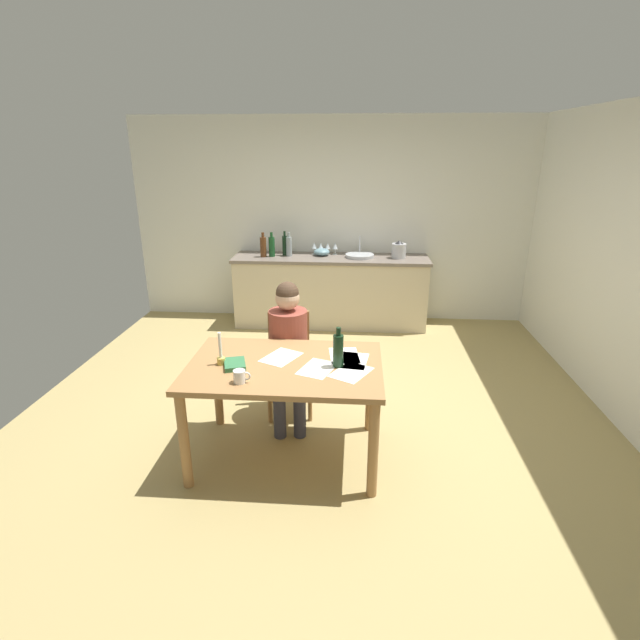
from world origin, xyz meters
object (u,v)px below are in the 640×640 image
at_px(stovetop_kettle, 399,250).
at_px(coffee_mug, 240,376).
at_px(book_magazine, 235,364).
at_px(wine_glass_near_sink, 335,246).
at_px(person_seated, 288,344).
at_px(wine_glass_by_kettle, 328,246).
at_px(sink_unit, 360,255).
at_px(bottle_oil, 263,247).
at_px(dining_table, 285,377).
at_px(mixing_bowl, 322,252).
at_px(chair_at_table, 289,358).
at_px(wine_glass_back_left, 321,246).
at_px(wine_glass_back_right, 314,246).
at_px(bottle_wine_red, 285,245).
at_px(bottle_sauce, 289,246).
at_px(candlestick, 221,356).
at_px(wine_bottle_on_table, 338,350).
at_px(bottle_vinegar, 272,246).

bearing_deg(stovetop_kettle, coffee_mug, -111.34).
distance_m(book_magazine, wine_glass_near_sink, 3.22).
xyz_separation_m(person_seated, wine_glass_near_sink, (0.27, 2.54, 0.33)).
height_order(stovetop_kettle, wine_glass_by_kettle, stovetop_kettle).
height_order(sink_unit, bottle_oil, bottle_oil).
relative_size(dining_table, wine_glass_by_kettle, 8.99).
bearing_deg(mixing_bowl, chair_at_table, -92.86).
xyz_separation_m(dining_table, chair_at_table, (-0.07, 0.71, -0.17)).
bearing_deg(wine_glass_back_left, chair_at_table, -92.37).
distance_m(dining_table, wine_glass_back_right, 3.12).
distance_m(person_seated, wine_glass_near_sink, 2.57).
relative_size(wine_glass_by_kettle, wine_glass_back_left, 1.00).
relative_size(bottle_wine_red, bottle_sauce, 1.04).
bearing_deg(wine_glass_near_sink, candlestick, -102.01).
xyz_separation_m(wine_glass_near_sink, wine_glass_back_left, (-0.19, 0.00, 0.00)).
bearing_deg(dining_table, chair_at_table, 95.60).
bearing_deg(chair_at_table, wine_bottle_on_table, -57.91).
bearing_deg(bottle_oil, stovetop_kettle, 2.06).
bearing_deg(wine_glass_near_sink, coffee_mug, -97.81).
xyz_separation_m(wine_bottle_on_table, bottle_oil, (-1.07, 2.90, 0.15)).
bearing_deg(wine_glass_back_left, coffee_mug, -94.70).
distance_m(chair_at_table, wine_glass_by_kettle, 2.45).
bearing_deg(wine_glass_near_sink, bottle_wine_red, -171.31).
bearing_deg(wine_bottle_on_table, person_seated, 127.15).
relative_size(chair_at_table, mixing_bowl, 4.28).
relative_size(person_seated, bottle_oil, 3.86).
bearing_deg(bottle_oil, wine_glass_back_right, 18.63).
bearing_deg(sink_unit, coffee_mug, -103.53).
relative_size(wine_bottle_on_table, wine_glass_near_sink, 1.90).
distance_m(bottle_sauce, wine_glass_near_sink, 0.60).
distance_m(dining_table, bottle_wine_red, 3.05).
xyz_separation_m(bottle_vinegar, wine_glass_back_left, (0.61, 0.18, -0.02)).
bearing_deg(bottle_vinegar, stovetop_kettle, 1.11).
xyz_separation_m(sink_unit, stovetop_kettle, (0.49, -0.00, 0.08)).
xyz_separation_m(coffee_mug, bottle_sauce, (-0.12, 3.26, 0.22)).
height_order(chair_at_table, bottle_oil, bottle_oil).
relative_size(dining_table, wine_glass_near_sink, 8.99).
relative_size(coffee_mug, wine_glass_back_left, 0.75).
height_order(book_magazine, bottle_oil, bottle_oil).
bearing_deg(wine_glass_back_left, book_magazine, -96.75).
bearing_deg(wine_glass_near_sink, dining_table, -94.00).
bearing_deg(wine_bottle_on_table, wine_glass_back_right, 98.03).
distance_m(person_seated, wine_glass_back_right, 2.56).
bearing_deg(bottle_wine_red, wine_glass_near_sink, 8.69).
relative_size(person_seated, book_magazine, 6.10).
distance_m(bottle_vinegar, stovetop_kettle, 1.60).
distance_m(chair_at_table, bottle_oil, 2.33).
xyz_separation_m(coffee_mug, stovetop_kettle, (1.27, 3.25, 0.19)).
relative_size(mixing_bowl, wine_glass_near_sink, 1.33).
bearing_deg(bottle_oil, book_magazine, -83.42).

